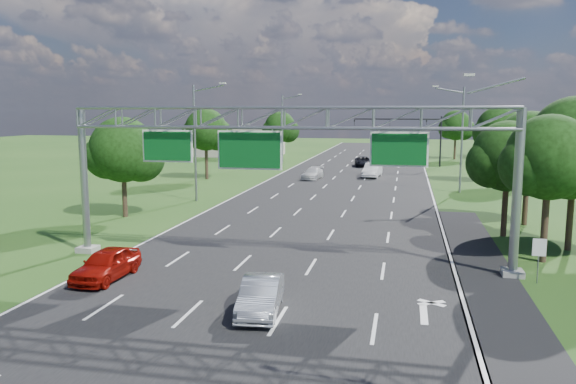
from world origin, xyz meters
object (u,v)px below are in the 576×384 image
(sign_gantry, at_px, (285,130))
(traffic_signal, at_px, (415,129))
(silver_sedan, at_px, (261,295))
(box_truck, at_px, (398,152))
(red_coupe, at_px, (106,264))
(regulatory_sign, at_px, (539,251))

(sign_gantry, distance_m, traffic_signal, 53.51)
(sign_gantry, distance_m, silver_sedan, 9.53)
(silver_sedan, height_order, box_truck, box_truck)
(red_coupe, relative_size, box_truck, 0.55)
(regulatory_sign, height_order, box_truck, box_truck)
(silver_sedan, xyz_separation_m, box_truck, (4.26, 67.61, 0.72))
(regulatory_sign, height_order, red_coupe, regulatory_sign)
(sign_gantry, xyz_separation_m, traffic_signal, (7.15, 53.00, -1.72))
(silver_sedan, bearing_deg, traffic_signal, 76.98)
(sign_gantry, bearing_deg, regulatory_sign, -4.83)
(box_truck, bearing_deg, silver_sedan, -94.19)
(red_coupe, bearing_deg, box_truck, 80.62)
(sign_gantry, bearing_deg, silver_sedan, -85.28)
(red_coupe, xyz_separation_m, silver_sedan, (8.19, -2.73, -0.04))
(sign_gantry, height_order, box_truck, sign_gantry)
(regulatory_sign, distance_m, traffic_signal, 54.37)
(regulatory_sign, bearing_deg, traffic_signal, 95.20)
(sign_gantry, bearing_deg, box_truck, 85.41)
(traffic_signal, relative_size, silver_sedan, 2.92)
(sign_gantry, height_order, regulatory_sign, sign_gantry)
(box_truck, bearing_deg, regulatory_sign, -83.88)
(sign_gantry, height_order, traffic_signal, sign_gantry)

